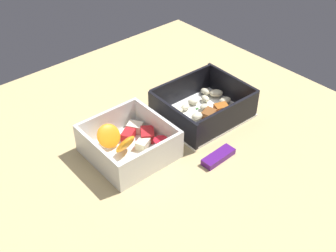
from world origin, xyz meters
The scene contains 4 objects.
table_surface centered at (0.00, 0.00, 1.00)cm, with size 80.00×80.00×2.00cm, color tan.
pasta_container centered at (-10.66, -0.04, 4.01)cm, with size 18.42×15.35×6.39cm.
fruit_bowl centered at (8.11, -0.82, 4.06)cm, with size 14.59×14.85×5.97cm.
candy_bar centered at (-2.91, 11.42, 2.60)cm, with size 7.00×2.40×1.20cm, color #51197A.
Camera 1 is at (43.09, 49.39, 55.26)cm, focal length 45.52 mm.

